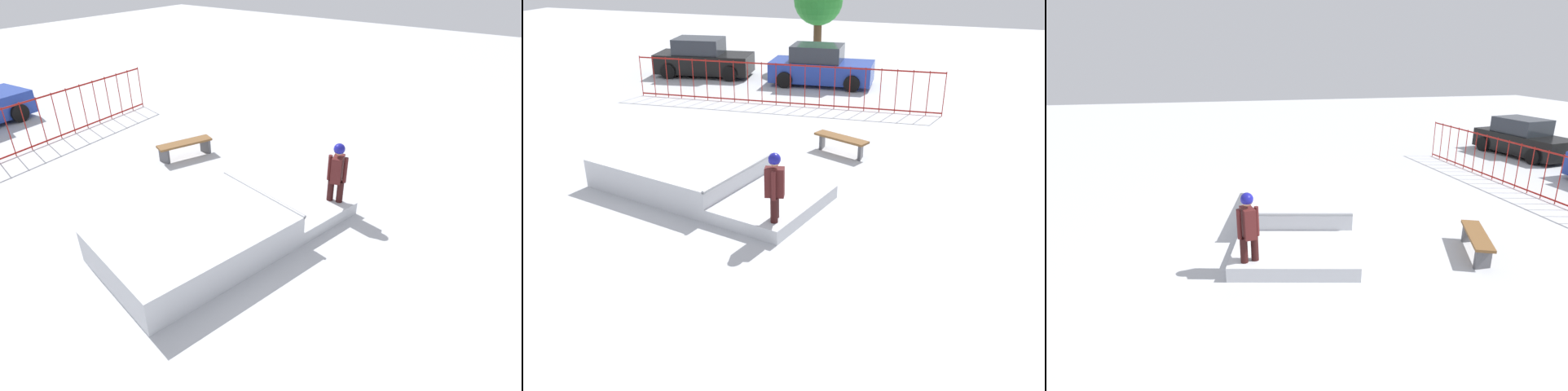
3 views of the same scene
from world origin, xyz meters
TOP-DOWN VIEW (x-y plane):
  - ground_plane at (0.00, 0.00)m, footprint 60.00×60.00m
  - skate_ramp at (0.46, -0.33)m, footprint 5.83×3.68m
  - skater at (3.01, -1.78)m, footprint 0.42×0.43m
  - skateboard at (2.59, -1.26)m, footprint 0.81×0.28m
  - perimeter_fence at (-0.00, 7.25)m, footprint 11.02×1.02m
  - park_bench at (3.15, 3.14)m, footprint 1.63×0.96m
  - parked_car_black at (-4.86, 10.59)m, footprint 4.32×2.43m
  - parked_car_blue at (0.40, 10.66)m, footprint 4.24×2.22m
  - distant_tree at (-0.81, 14.33)m, footprint 2.22×2.22m

SIDE VIEW (x-z plane):
  - ground_plane at x=0.00m, z-range 0.00..0.00m
  - skateboard at x=2.59m, z-range 0.03..0.12m
  - skate_ramp at x=0.46m, z-range -0.05..0.69m
  - park_bench at x=3.15m, z-range 0.12..0.60m
  - parked_car_black at x=-4.86m, z-range -0.08..1.52m
  - parked_car_blue at x=0.40m, z-range -0.08..1.52m
  - perimeter_fence at x=0.00m, z-range 0.02..1.52m
  - skater at x=3.01m, z-range 0.14..1.87m
  - distant_tree at x=-0.81m, z-range 0.86..4.90m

